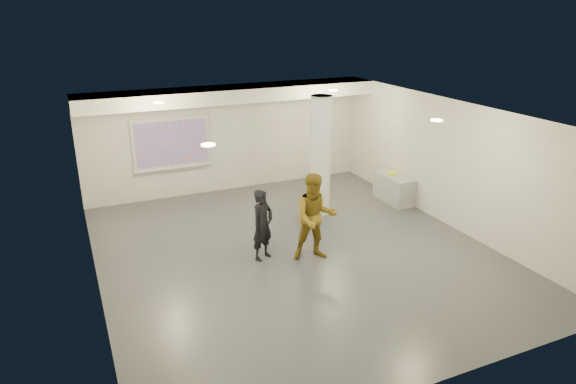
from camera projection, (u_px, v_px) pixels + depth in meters
name	position (u px, v px, depth m)	size (l,w,h in m)	color
floor	(296.00, 252.00, 11.04)	(8.00, 9.00, 0.01)	#3A3C42
ceiling	(296.00, 114.00, 10.02)	(8.00, 9.00, 0.01)	silver
wall_back	(228.00, 138.00, 14.39)	(8.00, 0.01, 3.00)	beige
wall_front	(442.00, 291.00, 6.67)	(8.00, 0.01, 3.00)	beige
wall_left	(89.00, 217.00, 8.99)	(0.01, 9.00, 3.00)	beige
wall_right	(450.00, 164.00, 12.07)	(0.01, 9.00, 3.00)	beige
soffit_band	(233.00, 94.00, 13.47)	(8.00, 1.10, 0.36)	white
downlight_nw	(158.00, 103.00, 11.32)	(0.22, 0.22, 0.02)	#F1C57E
downlight_ne	(333.00, 90.00, 13.01)	(0.22, 0.22, 0.02)	#F1C57E
downlight_sw	(208.00, 145.00, 7.89)	(0.22, 0.22, 0.02)	#F1C57E
downlight_se	(437.00, 120.00, 9.58)	(0.22, 0.22, 0.02)	#F1C57E
column	(320.00, 156.00, 12.65)	(0.52, 0.52, 3.00)	white
projection_screen	(172.00, 144.00, 13.72)	(2.10, 0.13, 1.42)	silver
credenza	(394.00, 188.00, 13.82)	(0.52, 1.25, 0.73)	gray
postit_pad	(392.00, 173.00, 13.85)	(0.23, 0.32, 0.03)	yellow
cardboard_back	(314.00, 205.00, 12.94)	(0.50, 0.05, 0.54)	olive
cardboard_front	(307.00, 214.00, 12.46)	(0.44, 0.04, 0.49)	olive
woman	(263.00, 225.00, 10.54)	(0.55, 0.36, 1.51)	black
man	(315.00, 217.00, 10.49)	(0.90, 0.70, 1.85)	olive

